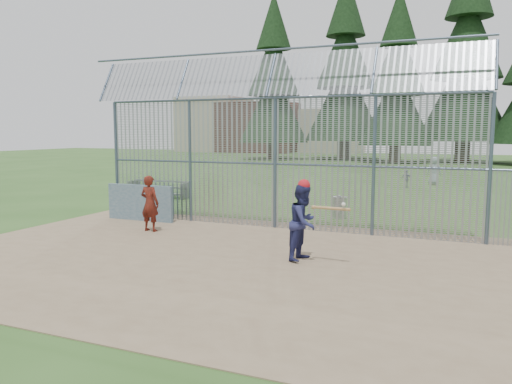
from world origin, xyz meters
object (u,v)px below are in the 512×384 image
at_px(batter, 304,222).
at_px(trash_can, 339,207).
at_px(onlooker, 150,203).
at_px(dugout_wall, 140,203).
at_px(bleacher, 160,188).

height_order(batter, trash_can, batter).
distance_m(batter, trash_can, 5.96).
bearing_deg(onlooker, batter, 167.34).
height_order(dugout_wall, bleacher, dugout_wall).
xyz_separation_m(batter, bleacher, (-9.56, 8.38, -0.49)).
distance_m(dugout_wall, trash_can, 6.78).
distance_m(trash_can, bleacher, 9.33).
bearing_deg(trash_can, dugout_wall, -152.92).
distance_m(dugout_wall, batter, 7.19).
relative_size(onlooker, bleacher, 0.56).
xyz_separation_m(trash_can, bleacher, (-8.99, 2.47, 0.03)).
bearing_deg(trash_can, batter, -84.49).
xyz_separation_m(batter, trash_can, (-0.57, 5.91, -0.52)).
xyz_separation_m(dugout_wall, onlooker, (1.36, -1.39, 0.24)).
relative_size(batter, bleacher, 0.59).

